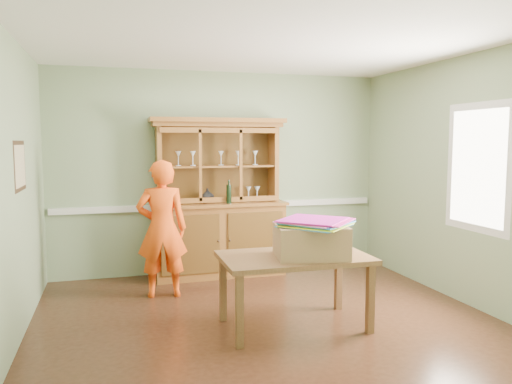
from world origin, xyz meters
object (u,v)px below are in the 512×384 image
object	(u,v)px
china_hutch	(219,220)
person	(162,229)
cardboard_box	(311,241)
dining_table	(294,264)

from	to	relation	value
china_hutch	person	world-z (taller)	china_hutch
china_hutch	cardboard_box	world-z (taller)	china_hutch
dining_table	cardboard_box	bearing A→B (deg)	-38.81
china_hutch	cardboard_box	xyz separation A→B (m)	(0.41, -2.15, 0.12)
china_hutch	dining_table	distance (m)	2.07
china_hutch	cardboard_box	bearing A→B (deg)	-79.09
china_hutch	dining_table	xyz separation A→B (m)	(0.29, -2.05, -0.12)
china_hutch	dining_table	size ratio (longest dim) A/B	1.48
china_hutch	dining_table	world-z (taller)	china_hutch
dining_table	china_hutch	bearing A→B (deg)	98.75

